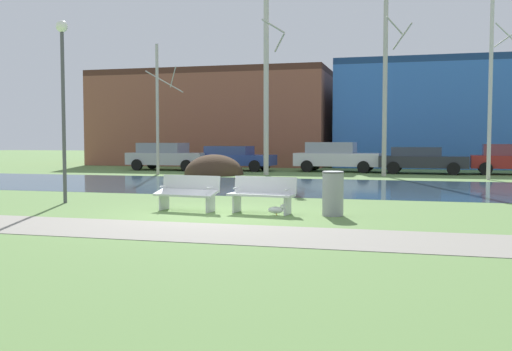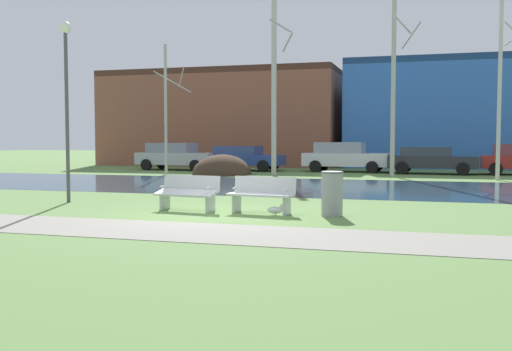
% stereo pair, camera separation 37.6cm
% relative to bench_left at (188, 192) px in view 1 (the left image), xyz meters
% --- Properties ---
extents(ground_plane, '(120.00, 120.00, 0.00)m').
position_rel_bench_left_xyz_m(ground_plane, '(0.94, 9.27, -0.47)').
color(ground_plane, '#5B7F42').
extents(paved_path_strip, '(60.00, 2.25, 0.01)m').
position_rel_bench_left_xyz_m(paved_path_strip, '(0.94, -3.12, -0.47)').
color(paved_path_strip, gray).
rests_on(paved_path_strip, ground).
extents(river_band, '(80.00, 8.49, 0.01)m').
position_rel_bench_left_xyz_m(river_band, '(0.94, 8.10, -0.47)').
color(river_band, '#2D475B').
rests_on(river_band, ground).
extents(soil_mound, '(2.94, 3.22, 2.03)m').
position_rel_bench_left_xyz_m(soil_mound, '(-4.25, 14.30, -0.47)').
color(soil_mound, '#423021').
rests_on(soil_mound, ground).
extents(bench_left, '(1.66, 0.78, 0.87)m').
position_rel_bench_left_xyz_m(bench_left, '(0.00, 0.00, 0.00)').
color(bench_left, silver).
rests_on(bench_left, ground).
extents(bench_right, '(1.66, 0.78, 0.87)m').
position_rel_bench_left_xyz_m(bench_right, '(1.91, 0.00, 0.00)').
color(bench_right, silver).
rests_on(bench_right, ground).
extents(trash_bin, '(0.52, 0.52, 1.03)m').
position_rel_bench_left_xyz_m(trash_bin, '(3.60, -0.01, 0.06)').
color(trash_bin, gray).
rests_on(trash_bin, ground).
extents(seagull, '(0.45, 0.17, 0.26)m').
position_rel_bench_left_xyz_m(seagull, '(2.33, -0.27, -0.34)').
color(seagull, white).
rests_on(seagull, ground).
extents(streetlamp, '(0.32, 0.32, 5.01)m').
position_rel_bench_left_xyz_m(streetlamp, '(-3.96, 0.79, 2.91)').
color(streetlamp, '#4C4C51').
rests_on(streetlamp, ground).
extents(birch_far_left, '(1.53, 2.51, 6.53)m').
position_rel_bench_left_xyz_m(birch_far_left, '(-7.04, 13.80, 2.89)').
color(birch_far_left, '#BCB7A8').
rests_on(birch_far_left, ground).
extents(birch_left, '(1.11, 1.93, 9.24)m').
position_rel_bench_left_xyz_m(birch_left, '(-1.64, 14.72, 4.23)').
color(birch_left, beige).
rests_on(birch_left, ground).
extents(birch_center_left, '(1.35, 2.02, 9.29)m').
position_rel_bench_left_xyz_m(birch_center_left, '(4.08, 15.24, 4.26)').
color(birch_center_left, '#BCB7A8').
rests_on(birch_center_left, ground).
extents(birch_center, '(1.31, 2.11, 8.17)m').
position_rel_bench_left_xyz_m(birch_center, '(8.62, 13.81, 3.71)').
color(birch_center, beige).
rests_on(birch_center, ground).
extents(parked_van_nearest_silver, '(4.76, 2.24, 1.57)m').
position_rel_bench_left_xyz_m(parked_van_nearest_silver, '(-8.26, 17.67, 0.35)').
color(parked_van_nearest_silver, '#B2B5BC').
rests_on(parked_van_nearest_silver, ground).
extents(parked_sedan_second_blue, '(4.51, 2.23, 1.39)m').
position_rel_bench_left_xyz_m(parked_sedan_second_blue, '(-4.38, 18.06, 0.27)').
color(parked_sedan_second_blue, '#2D4793').
rests_on(parked_sedan_second_blue, ground).
extents(parked_hatch_third_white, '(4.69, 2.28, 1.61)m').
position_rel_bench_left_xyz_m(parked_hatch_third_white, '(1.33, 18.52, 0.37)').
color(parked_hatch_third_white, silver).
rests_on(parked_hatch_third_white, ground).
extents(parked_wagon_fourth_dark, '(4.49, 2.17, 1.37)m').
position_rel_bench_left_xyz_m(parked_wagon_fourth_dark, '(5.84, 17.82, 0.26)').
color(parked_wagon_fourth_dark, '#282B30').
rests_on(parked_wagon_fourth_dark, ground).
extents(parked_suv_fifth_red, '(4.19, 2.12, 1.53)m').
position_rel_bench_left_xyz_m(parked_suv_fifth_red, '(10.20, 18.14, 0.33)').
color(parked_suv_fifth_red, maroon).
rests_on(parked_suv_fifth_red, ground).
extents(building_brick_low, '(16.19, 9.79, 6.43)m').
position_rel_bench_left_xyz_m(building_brick_low, '(-8.11, 26.83, 2.74)').
color(building_brick_low, brown).
rests_on(building_brick_low, ground).
extents(building_blue_store, '(10.69, 9.70, 6.72)m').
position_rel_bench_left_xyz_m(building_blue_store, '(5.94, 27.36, 2.89)').
color(building_blue_store, '#3870C6').
rests_on(building_blue_store, ground).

